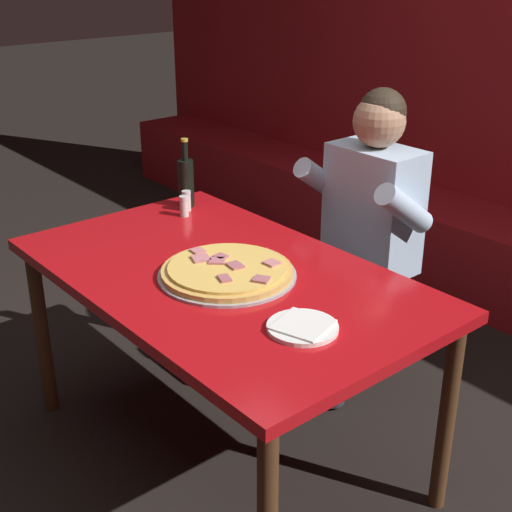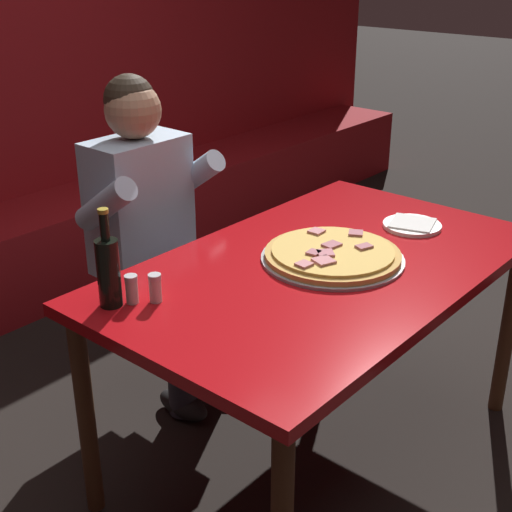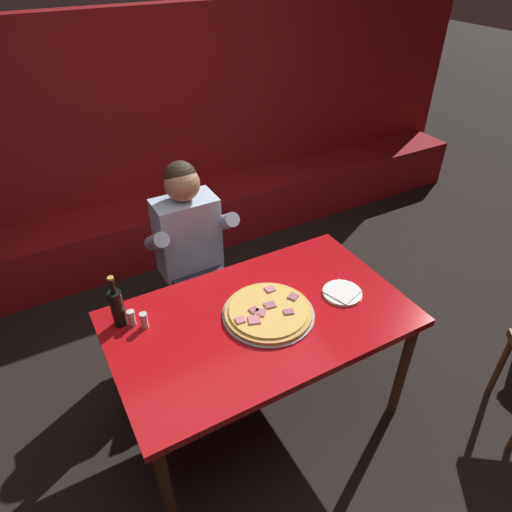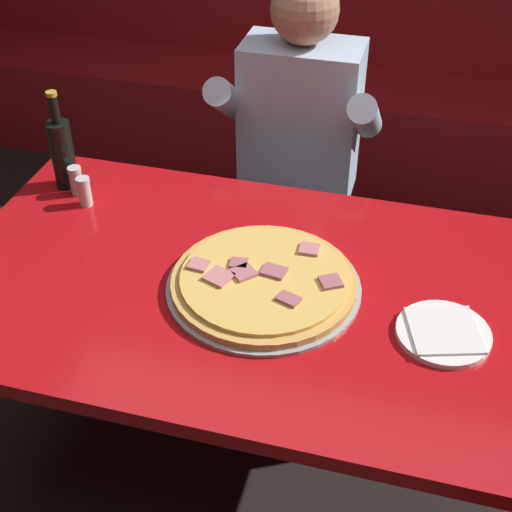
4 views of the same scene
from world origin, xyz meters
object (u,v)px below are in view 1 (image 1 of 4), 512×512
object	(u,v)px
pizza	(227,271)
shaker_oregano	(184,207)
shaker_parmesan	(187,202)
beer_bottle	(186,181)
diner_seated_blue_shirt	(358,230)
main_dining_table	(223,291)
plate_white_paper	(302,327)

from	to	relation	value
pizza	shaker_oregano	distance (m)	0.61
shaker_parmesan	shaker_oregano	size ratio (longest dim) A/B	1.00
beer_bottle	diner_seated_blue_shirt	bearing A→B (deg)	38.32
shaker_parmesan	pizza	bearing A→B (deg)	-23.27
main_dining_table	pizza	bearing A→B (deg)	-14.14
pizza	diner_seated_blue_shirt	bearing A→B (deg)	97.10
pizza	beer_bottle	bearing A→B (deg)	155.75
shaker_parmesan	shaker_oregano	world-z (taller)	same
shaker_parmesan	diner_seated_blue_shirt	bearing A→B (deg)	42.91
pizza	shaker_oregano	xyz separation A→B (m)	(-0.57, 0.22, 0.02)
main_dining_table	shaker_oregano	size ratio (longest dim) A/B	17.43
main_dining_table	pizza	xyz separation A→B (m)	(0.04, -0.01, 0.09)
plate_white_paper	beer_bottle	xyz separation A→B (m)	(-1.09, 0.35, 0.10)
pizza	diner_seated_blue_shirt	size ratio (longest dim) A/B	0.37
beer_bottle	shaker_parmesan	size ratio (longest dim) A/B	3.40
plate_white_paper	diner_seated_blue_shirt	world-z (taller)	diner_seated_blue_shirt
plate_white_paper	shaker_oregano	xyz separation A→B (m)	(-0.99, 0.27, 0.03)
shaker_parmesan	diner_seated_blue_shirt	xyz separation A→B (m)	(0.52, 0.49, -0.09)
shaker_oregano	diner_seated_blue_shirt	distance (m)	0.72
shaker_parmesan	shaker_oregano	distance (m)	0.07
pizza	beer_bottle	world-z (taller)	beer_bottle
main_dining_table	pizza	distance (m)	0.10
beer_bottle	shaker_oregano	bearing A→B (deg)	-39.59
beer_bottle	shaker_oregano	xyz separation A→B (m)	(0.10, -0.08, -0.07)
pizza	diner_seated_blue_shirt	distance (m)	0.76
plate_white_paper	beer_bottle	size ratio (longest dim) A/B	0.72
pizza	shaker_oregano	size ratio (longest dim) A/B	5.43
plate_white_paper	shaker_oregano	distance (m)	1.03
main_dining_table	pizza	world-z (taller)	pizza
beer_bottle	shaker_parmesan	world-z (taller)	beer_bottle
shaker_parmesan	diner_seated_blue_shirt	size ratio (longest dim) A/B	0.07
plate_white_paper	shaker_oregano	world-z (taller)	shaker_oregano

